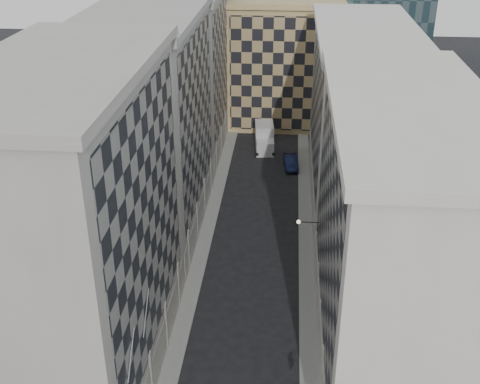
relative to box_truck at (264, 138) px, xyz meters
The scene contains 12 objects.
sidewalk_west 26.03m from the box_truck, 101.07° to the right, with size 1.50×100.00×0.15m, color gray.
sidewalk_east 26.14m from the box_truck, 77.82° to the right, with size 1.50×100.00×0.15m, color gray.
bldg_left_a 46.92m from the box_truck, 103.42° to the right, with size 10.80×22.80×23.70m.
bldg_left_b 26.77m from the box_truck, 115.26° to the right, with size 10.80×22.80×22.70m.
bldg_left_c 14.16m from the box_truck, behind, with size 10.80×22.80×21.70m.
bldg_right_a 42.94m from the box_truck, 74.63° to the right, with size 10.80×26.80×20.70m.
bldg_right_b 19.42m from the box_truck, 50.47° to the right, with size 10.80×28.80×19.70m.
tan_block 14.90m from the box_truck, 79.67° to the left, with size 16.80×14.80×18.80m.
flagpoles_left 50.26m from the box_truck, 96.50° to the right, with size 0.10×6.33×2.33m.
bracket_lamp 32.20m from the box_truck, 81.63° to the right, with size 1.98×0.36×0.36m.
box_truck is the anchor object (origin of this frame).
dark_car 7.34m from the box_truck, 59.07° to the right, with size 1.65×4.74×1.56m, color #10183B.
Camera 1 is at (2.88, -22.86, 32.90)m, focal length 45.00 mm.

